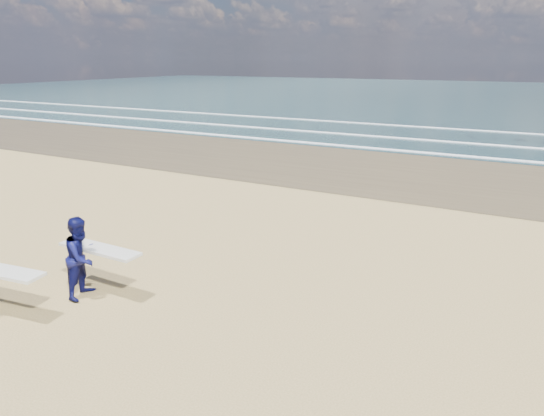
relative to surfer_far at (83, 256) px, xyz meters
The scene contains 1 object.
surfer_far is the anchor object (origin of this frame).
Camera 1 is at (10.12, -6.13, 5.36)m, focal length 32.00 mm.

